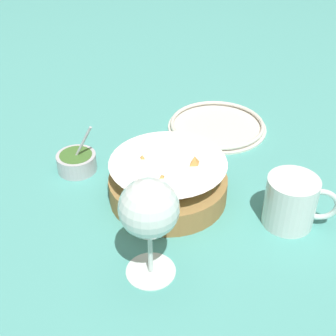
# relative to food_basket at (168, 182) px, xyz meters

# --- Properties ---
(ground_plane) EXTENTS (4.00, 4.00, 0.00)m
(ground_plane) POSITION_rel_food_basket_xyz_m (-0.02, 0.01, -0.04)
(ground_plane) COLOR teal
(food_basket) EXTENTS (0.21, 0.21, 0.09)m
(food_basket) POSITION_rel_food_basket_xyz_m (0.00, 0.00, 0.00)
(food_basket) COLOR olive
(food_basket) RESTS_ON ground_plane
(sauce_cup) EXTENTS (0.08, 0.08, 0.10)m
(sauce_cup) POSITION_rel_food_basket_xyz_m (-0.19, 0.05, -0.02)
(sauce_cup) COLOR #B7B7BC
(sauce_cup) RESTS_ON ground_plane
(wine_glass) EXTENTS (0.08, 0.08, 0.16)m
(wine_glass) POSITION_rel_food_basket_xyz_m (0.01, -0.18, 0.08)
(wine_glass) COLOR silver
(wine_glass) RESTS_ON ground_plane
(beer_mug) EXTENTS (0.12, 0.08, 0.09)m
(beer_mug) POSITION_rel_food_basket_xyz_m (0.21, -0.02, 0.00)
(beer_mug) COLOR silver
(beer_mug) RESTS_ON ground_plane
(side_plate) EXTENTS (0.22, 0.22, 0.01)m
(side_plate) POSITION_rel_food_basket_xyz_m (0.06, 0.26, -0.03)
(side_plate) COLOR silver
(side_plate) RESTS_ON ground_plane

